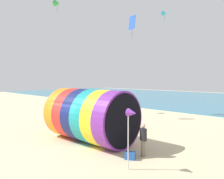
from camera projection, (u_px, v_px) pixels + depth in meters
ground_plane at (67, 143)px, 13.77m from camera, size 120.00×120.00×0.00m
giant_inflatable_tube at (90, 115)px, 14.04m from camera, size 5.86×3.63×3.38m
kite_handler at (143, 140)px, 11.31m from camera, size 0.42×0.34×1.73m
kite_green_delta at (57, 3)px, 25.12m from camera, size 1.12×1.03×1.46m
kite_cyan_delta at (165, 14)px, 26.62m from camera, size 0.87×0.71×1.24m
kite_blue_diamond at (132, 23)px, 23.69m from camera, size 1.05×0.43×2.53m
beach_flag at (132, 116)px, 9.47m from camera, size 0.47×0.36×2.75m
cooler_box at (130, 156)px, 10.95m from camera, size 0.63×0.57×0.36m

